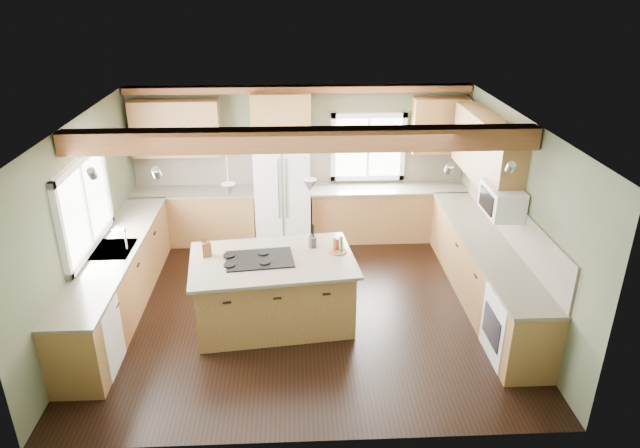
{
  "coord_description": "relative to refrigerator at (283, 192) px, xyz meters",
  "views": [
    {
      "loc": [
        -0.1,
        -6.78,
        4.26
      ],
      "look_at": [
        0.24,
        0.3,
        1.11
      ],
      "focal_mm": 32.0,
      "sensor_mm": 36.0,
      "label": 1
    }
  ],
  "objects": [
    {
      "name": "upper_cab_right",
      "position": [
        2.92,
        -1.22,
        1.05
      ],
      "size": [
        0.35,
        2.2,
        0.9
      ],
      "primitive_type": "cube",
      "color": "brown",
      "rests_on": "wall_right"
    },
    {
      "name": "wall_left",
      "position": [
        -2.5,
        -2.12,
        0.4
      ],
      "size": [
        0.0,
        5.0,
        5.0
      ],
      "primitive_type": "plane",
      "rotation": [
        1.57,
        0.0,
        1.57
      ],
      "color": "#4A4F38",
      "rests_on": "ground"
    },
    {
      "name": "ceiling",
      "position": [
        0.3,
        -2.12,
        1.7
      ],
      "size": [
        5.6,
        5.6,
        0.0
      ],
      "primitive_type": "plane",
      "rotation": [
        3.14,
        0.0,
        0.0
      ],
      "color": "silver",
      "rests_on": "wall_back"
    },
    {
      "name": "counter_back_left",
      "position": [
        -1.49,
        0.08,
        0.0
      ],
      "size": [
        2.06,
        0.64,
        0.04
      ],
      "primitive_type": "cube",
      "color": "#4A4336",
      "rests_on": "base_cab_back_left"
    },
    {
      "name": "base_cab_right",
      "position": [
        2.8,
        -2.07,
        -0.46
      ],
      "size": [
        0.6,
        3.7,
        0.88
      ],
      "primitive_type": "cube",
      "color": "brown",
      "rests_on": "floor"
    },
    {
      "name": "wall_right",
      "position": [
        3.1,
        -2.12,
        0.4
      ],
      "size": [
        0.0,
        5.0,
        5.0
      ],
      "primitive_type": "plane",
      "rotation": [
        1.57,
        0.0,
        -1.57
      ],
      "color": "#4A4F38",
      "rests_on": "ground"
    },
    {
      "name": "dishwasher",
      "position": [
        -2.19,
        -3.37,
        -0.47
      ],
      "size": [
        0.6,
        0.6,
        0.84
      ],
      "primitive_type": "cube",
      "color": "white",
      "rests_on": "floor"
    },
    {
      "name": "microwave",
      "position": [
        2.88,
        -2.17,
        0.65
      ],
      "size": [
        0.4,
        0.7,
        0.38
      ],
      "primitive_type": "cube",
      "color": "white",
      "rests_on": "wall_right"
    },
    {
      "name": "refrigerator",
      "position": [
        0.0,
        0.0,
        0.0
      ],
      "size": [
        0.9,
        0.74,
        1.8
      ],
      "primitive_type": "cube",
      "color": "white",
      "rests_on": "floor"
    },
    {
      "name": "ceiling_beam",
      "position": [
        0.3,
        -2.45,
        1.57
      ],
      "size": [
        5.55,
        0.26,
        0.26
      ],
      "primitive_type": "cube",
      "color": "brown",
      "rests_on": "ceiling"
    },
    {
      "name": "base_cab_left",
      "position": [
        -2.2,
        -2.07,
        -0.46
      ],
      "size": [
        0.6,
        3.7,
        0.88
      ],
      "primitive_type": "cube",
      "color": "brown",
      "rests_on": "floor"
    },
    {
      "name": "floor",
      "position": [
        0.3,
        -2.12,
        -0.9
      ],
      "size": [
        5.6,
        5.6,
        0.0
      ],
      "primitive_type": "plane",
      "color": "black",
      "rests_on": "ground"
    },
    {
      "name": "base_cab_back_left",
      "position": [
        -1.49,
        0.08,
        -0.46
      ],
      "size": [
        2.02,
        0.6,
        0.88
      ],
      "primitive_type": "cube",
      "color": "brown",
      "rests_on": "floor"
    },
    {
      "name": "wall_back",
      "position": [
        0.3,
        0.38,
        0.4
      ],
      "size": [
        5.6,
        0.0,
        5.6
      ],
      "primitive_type": "plane",
      "rotation": [
        1.57,
        0.0,
        0.0
      ],
      "color": "#4A4F38",
      "rests_on": "ground"
    },
    {
      "name": "cooktop",
      "position": [
        -0.26,
        -2.47,
        0.03
      ],
      "size": [
        0.9,
        0.66,
        0.02
      ],
      "primitive_type": "cube",
      "rotation": [
        0.0,
        0.0,
        0.12
      ],
      "color": "black",
      "rests_on": "island_top"
    },
    {
      "name": "soffit_trim",
      "position": [
        0.3,
        0.28,
        1.64
      ],
      "size": [
        5.55,
        0.2,
        0.1
      ],
      "primitive_type": "cube",
      "color": "brown",
      "rests_on": "ceiling"
    },
    {
      "name": "upper_cab_back_corner",
      "position": [
        2.6,
        0.21,
        1.05
      ],
      "size": [
        0.9,
        0.35,
        0.9
      ],
      "primitive_type": "cube",
      "color": "brown",
      "rests_on": "wall_back"
    },
    {
      "name": "island_top",
      "position": [
        -0.1,
        -2.45,
        0.0
      ],
      "size": [
        2.21,
        1.55,
        0.04
      ],
      "primitive_type": "cube",
      "rotation": [
        0.0,
        0.0,
        0.12
      ],
      "color": "#4A4336",
      "rests_on": "island"
    },
    {
      "name": "bottle_tray",
      "position": [
        0.75,
        -2.3,
        0.13
      ],
      "size": [
        0.29,
        0.29,
        0.22
      ],
      "primitive_type": null,
      "rotation": [
        0.0,
        0.0,
        0.28
      ],
      "color": "brown",
      "rests_on": "island_top"
    },
    {
      "name": "sink",
      "position": [
        -2.2,
        -2.07,
        0.01
      ],
      "size": [
        0.5,
        0.65,
        0.03
      ],
      "primitive_type": "cube",
      "color": "#262628",
      "rests_on": "counter_left"
    },
    {
      "name": "counter_back_right",
      "position": [
        1.79,
        0.08,
        0.0
      ],
      "size": [
        2.66,
        0.64,
        0.04
      ],
      "primitive_type": "cube",
      "color": "#4A4336",
      "rests_on": "base_cab_back_right"
    },
    {
      "name": "faucet",
      "position": [
        -2.02,
        -2.07,
        0.15
      ],
      "size": [
        0.02,
        0.02,
        0.28
      ],
      "primitive_type": "cylinder",
      "color": "#B2B2B7",
      "rests_on": "sink"
    },
    {
      "name": "backsplash_right",
      "position": [
        3.08,
        -2.07,
        0.31
      ],
      "size": [
        0.03,
        3.7,
        0.58
      ],
      "primitive_type": "cube",
      "color": "brown",
      "rests_on": "wall_right"
    },
    {
      "name": "pendant_right",
      "position": [
        0.38,
        -2.4,
        0.98
      ],
      "size": [
        0.18,
        0.18,
        0.16
      ],
      "primitive_type": "cone",
      "rotation": [
        3.14,
        0.0,
        0.0
      ],
      "color": "#B2B2B7",
      "rests_on": "ceiling"
    },
    {
      "name": "window_left",
      "position": [
        -2.48,
        -2.07,
        0.65
      ],
      "size": [
        0.04,
        1.6,
        1.05
      ],
      "primitive_type": "cube",
      "color": "white",
      "rests_on": "wall_left"
    },
    {
      "name": "counter_right",
      "position": [
        2.8,
        -2.07,
        0.0
      ],
      "size": [
        0.64,
        3.74,
        0.04
      ],
      "primitive_type": "cube",
      "color": "#4A4336",
      "rests_on": "base_cab_right"
    },
    {
      "name": "upper_cab_over_fridge",
      "position": [
        -0.0,
        0.21,
        1.25
      ],
      "size": [
        0.96,
        0.35,
        0.7
      ],
      "primitive_type": "cube",
      "color": "brown",
      "rests_on": "wall_back"
    },
    {
      "name": "base_cab_back_right",
      "position": [
        1.79,
        0.08,
        -0.46
      ],
      "size": [
        2.62,
        0.6,
        0.88
      ],
      "primitive_type": "cube",
      "color": "brown",
      "rests_on": "floor"
    },
    {
      "name": "pendant_left",
      "position": [
        -0.58,
        -2.51,
        0.98
      ],
      "size": [
        0.18,
        0.18,
        0.16
      ],
      "primitive_type": "cone",
      "rotation": [
        3.14,
        0.0,
        0.0
      ],
      "color": "#B2B2B7",
      "rests_on": "ceiling"
    },
    {
      "name": "backsplash_back",
      "position": [
        0.3,
        0.36,
        0.31
      ],
      "size": [
        5.58,
        0.03,
        0.58
      ],
      "primitive_type": "cube",
      "color": "brown",
      "rests_on": "wall_back"
    },
    {
      "name": "oven",
      "position": [
        2.79,
        -3.37,
        -0.47
      ],
      "size": [
        0.6,
        0.72,
        0.84
      ],
      "primitive_type": "cube",
      "color": "white",
      "rests_on": "floor"
    },
    {
      "name": "window_back",
      "position": [
        1.45,
        0.36,
        0.65
      ],
      "size": [
        1.1,
        0.04,
        1.0
      ],
      "primitive_type": "cube",
      "color": "white",
      "rests_on": "wall_back"
    },
    {
      "name": "island",
      "position": [
        -0.1,
        -2.45,
        -0.46
      ],
      "size": [
        2.07,
        1.41,
        0.88
      ],
      "primitive_type": "cube",
      "rotation": [
        0.0,
        0.0,
        0.12
      ],
      "color": "brown",
      "rests_on": "floor"
    },
    {
      "name": "upper_cab_back_left",
      "position": [
        -1.69,
        0.21,
        1.05
      ],
      "size": [
        1.4,
        0.35,
        0.9
      ],
      "primitive_type": "cube",
      "color": "brown",
      "rests_on": "wall_back"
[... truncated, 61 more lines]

